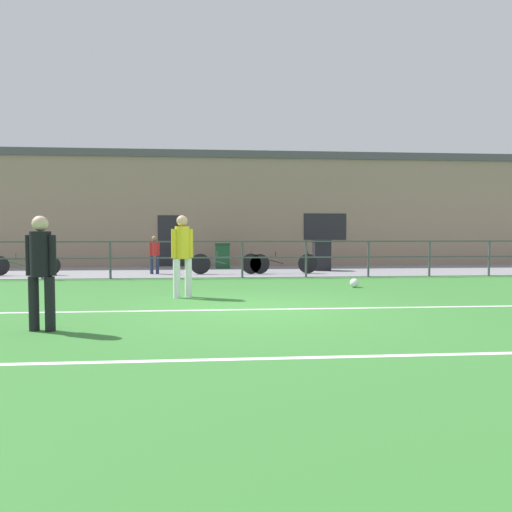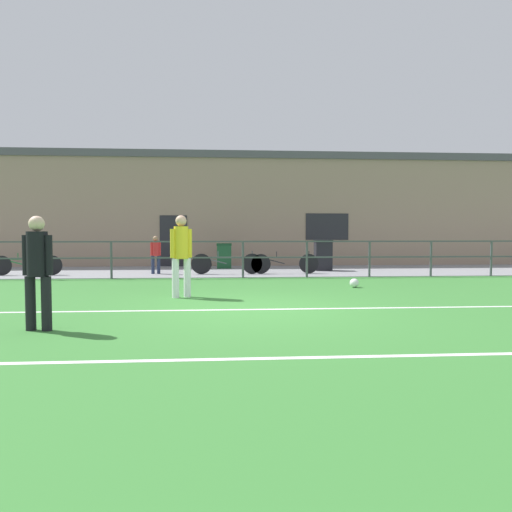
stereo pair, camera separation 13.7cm
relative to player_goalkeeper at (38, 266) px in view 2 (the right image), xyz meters
name	(u,v)px [view 2 (the right image)]	position (x,y,z in m)	size (l,w,h in m)	color
ground	(258,310)	(3.30, 1.67, -0.96)	(60.00, 44.00, 0.04)	#387A33
field_line_touchline	(258,309)	(3.30, 1.62, -0.94)	(36.00, 0.11, 0.00)	white
field_line_hash	(281,358)	(3.30, -1.77, -0.94)	(36.00, 0.11, 0.00)	white
pavement_strip	(240,271)	(3.30, 10.17, -0.93)	(48.00, 5.00, 0.02)	gray
perimeter_fence	(243,254)	(3.30, 7.67, -0.19)	(36.07, 0.07, 1.15)	#474C51
clubhouse_facade	(236,210)	(3.30, 13.87, 1.45)	(28.00, 2.56, 4.76)	gray
player_goalkeeper	(38,266)	(0.00, 0.00, 0.00)	(0.45, 0.29, 1.65)	black
player_striker	(181,251)	(1.77, 3.37, 0.07)	(0.46, 0.31, 1.78)	white
soccer_ball_match	(354,283)	(6.03, 4.91, -0.82)	(0.23, 0.23, 0.23)	white
spectator_child	(156,252)	(0.44, 9.12, -0.20)	(0.34, 0.22, 1.27)	#232D4C
bicycle_parked_0	(227,263)	(2.82, 8.87, -0.56)	(2.37, 0.04, 0.77)	black
bicycle_parked_1	(27,265)	(-3.66, 8.87, -0.58)	(2.23, 0.04, 0.74)	black
bicycle_parked_2	(285,263)	(4.77, 8.87, -0.57)	(2.29, 0.04, 0.76)	black
trash_bin_0	(323,255)	(6.34, 10.08, -0.36)	(0.63, 0.54, 1.11)	black
trash_bin_1	(224,256)	(2.74, 11.43, -0.43)	(0.58, 0.49, 0.96)	#194C28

